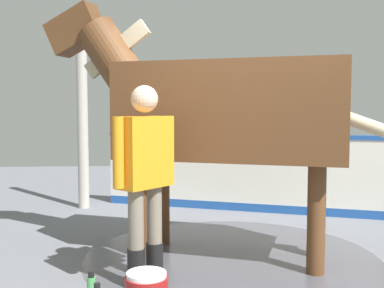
% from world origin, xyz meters
% --- Properties ---
extents(ground_plane, '(16.00, 16.00, 0.02)m').
position_xyz_m(ground_plane, '(0.00, 0.00, -0.01)').
color(ground_plane, slate).
extents(wet_patch, '(2.96, 2.96, 0.00)m').
position_xyz_m(wet_patch, '(0.38, 0.21, 0.00)').
color(wet_patch, '#4C4C54').
rests_on(wet_patch, ground).
extents(barrier_wall, '(1.74, 4.49, 1.13)m').
position_xyz_m(barrier_wall, '(2.37, -0.54, 0.52)').
color(barrier_wall, silver).
rests_on(barrier_wall, ground).
extents(roof_post_near, '(0.16, 0.16, 3.00)m').
position_xyz_m(roof_post_near, '(2.85, 2.07, 1.50)').
color(roof_post_near, '#B7B2A8').
rests_on(roof_post_near, ground).
extents(horse, '(1.66, 3.42, 2.61)m').
position_xyz_m(horse, '(0.42, 0.33, 1.48)').
color(horse, brown).
rests_on(horse, ground).
extents(handler, '(0.52, 0.49, 1.68)m').
position_xyz_m(handler, '(-0.30, 1.04, 0.97)').
color(handler, black).
rests_on(handler, ground).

